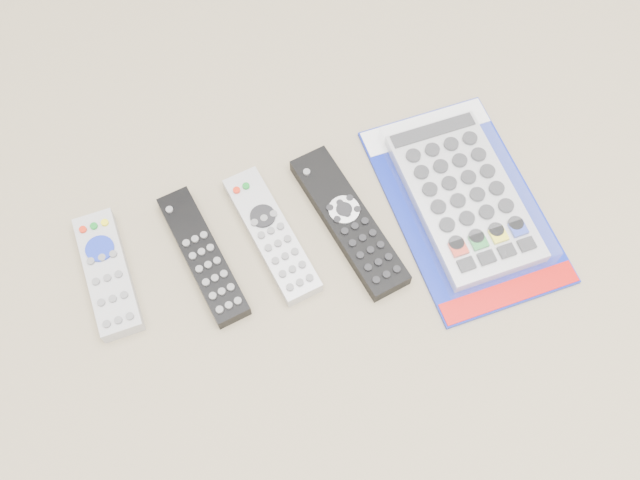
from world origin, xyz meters
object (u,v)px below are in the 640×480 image
object	(u,v)px
remote_slim_black	(203,256)
remote_large_black	(349,221)
jumbo_remote_packaged	(464,196)
remote_silver_dvd	(272,235)
remote_small_grey	(108,274)

from	to	relation	value
remote_slim_black	remote_large_black	bearing A→B (deg)	-13.33
remote_slim_black	jumbo_remote_packaged	size ratio (longest dim) A/B	0.65
remote_silver_dvd	remote_large_black	distance (m)	0.09
remote_small_grey	remote_silver_dvd	xyz separation A→B (m)	(0.20, -0.01, -0.00)
remote_slim_black	remote_silver_dvd	xyz separation A→B (m)	(0.09, 0.00, 0.00)
remote_silver_dvd	remote_slim_black	bearing A→B (deg)	171.51
remote_silver_dvd	jumbo_remote_packaged	size ratio (longest dim) A/B	0.65
remote_slim_black	jumbo_remote_packaged	xyz separation A→B (m)	(0.32, -0.03, 0.01)
remote_small_grey	remote_slim_black	distance (m)	0.11
remote_slim_black	jumbo_remote_packaged	world-z (taller)	jumbo_remote_packaged
remote_small_grey	remote_slim_black	world-z (taller)	remote_small_grey
remote_small_grey	remote_large_black	xyz separation A→B (m)	(0.29, -0.03, -0.00)
remote_slim_black	remote_large_black	size ratio (longest dim) A/B	0.87
remote_silver_dvd	remote_large_black	bearing A→B (deg)	-17.17
remote_slim_black	remote_silver_dvd	size ratio (longest dim) A/B	1.00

